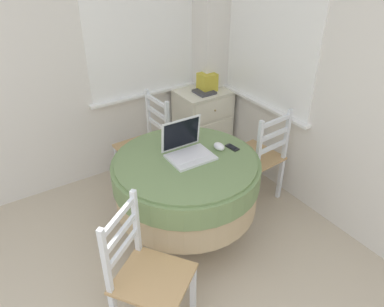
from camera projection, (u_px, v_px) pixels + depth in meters
corner_room_shell at (180, 75)px, 2.73m from camera, size 4.65×4.56×2.55m
round_dining_table at (186, 180)px, 2.82m from camera, size 1.10×1.10×0.75m
laptop at (187, 149)px, 2.75m from camera, size 0.33×0.29×0.26m
computer_mouse at (219, 146)px, 2.84m from camera, size 0.07×0.10×0.05m
cell_phone at (232, 147)px, 2.87m from camera, size 0.06×0.12×0.01m
dining_chair_near_back_window at (146, 145)px, 3.52m from camera, size 0.44×0.41×0.91m
dining_chair_near_right_window at (259, 157)px, 3.34m from camera, size 0.43×0.45×0.91m
dining_chair_camera_near at (146, 275)px, 2.22m from camera, size 0.57×0.57×0.91m
corner_cabinet at (203, 123)px, 4.03m from camera, size 0.54×0.45×0.76m
storage_box at (207, 82)px, 3.78m from camera, size 0.16×0.16×0.18m
book_on_cabinet at (204, 92)px, 3.76m from camera, size 0.18×0.19×0.02m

